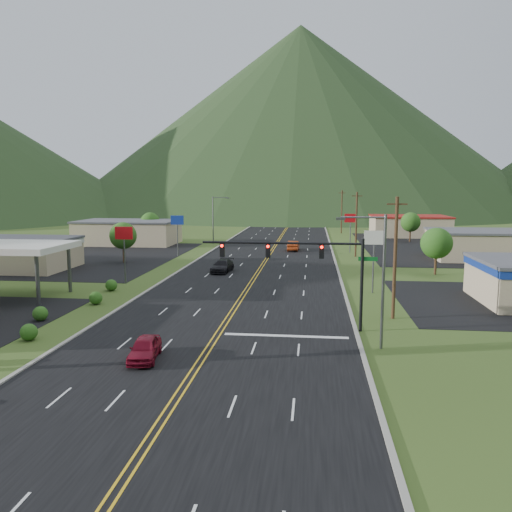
# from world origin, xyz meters

# --- Properties ---
(ground) EXTENTS (500.00, 500.00, 0.00)m
(ground) POSITION_xyz_m (0.00, 0.00, 0.00)
(ground) COLOR #2C4016
(ground) RESTS_ON ground
(road) EXTENTS (20.00, 460.00, 0.04)m
(road) POSITION_xyz_m (0.00, 0.00, 0.00)
(road) COLOR black
(road) RESTS_ON ground
(curb_east) EXTENTS (0.30, 460.00, 0.14)m
(curb_east) POSITION_xyz_m (10.15, 0.00, 0.00)
(curb_east) COLOR gray
(curb_east) RESTS_ON ground
(traffic_signal) EXTENTS (13.10, 0.43, 7.00)m
(traffic_signal) POSITION_xyz_m (6.48, 14.00, 5.33)
(traffic_signal) COLOR black
(traffic_signal) RESTS_ON ground
(streetlight_east) EXTENTS (3.28, 0.25, 9.00)m
(streetlight_east) POSITION_xyz_m (11.18, 10.00, 5.18)
(streetlight_east) COLOR #59595E
(streetlight_east) RESTS_ON ground
(streetlight_west) EXTENTS (3.28, 0.25, 9.00)m
(streetlight_west) POSITION_xyz_m (-11.68, 70.00, 5.18)
(streetlight_west) COLOR #59595E
(streetlight_west) RESTS_ON ground
(gas_canopy) EXTENTS (10.00, 8.00, 5.30)m
(gas_canopy) POSITION_xyz_m (-22.00, 22.00, 4.87)
(gas_canopy) COLOR white
(gas_canopy) RESTS_ON ground
(building_west_mid) EXTENTS (14.40, 10.40, 4.10)m
(building_west_mid) POSITION_xyz_m (-32.00, 38.00, 2.27)
(building_west_mid) COLOR tan
(building_west_mid) RESTS_ON ground
(building_west_far) EXTENTS (18.40, 11.40, 4.50)m
(building_west_far) POSITION_xyz_m (-28.00, 68.00, 2.26)
(building_west_far) COLOR tan
(building_west_far) RESTS_ON ground
(building_east_mid) EXTENTS (14.40, 11.40, 4.30)m
(building_east_mid) POSITION_xyz_m (32.00, 55.00, 2.16)
(building_east_mid) COLOR tan
(building_east_mid) RESTS_ON ground
(building_east_far) EXTENTS (16.40, 12.40, 4.50)m
(building_east_far) POSITION_xyz_m (28.00, 90.00, 2.26)
(building_east_far) COLOR tan
(building_east_far) RESTS_ON ground
(pole_sign_west_a) EXTENTS (2.00, 0.18, 6.40)m
(pole_sign_west_a) POSITION_xyz_m (-14.00, 30.00, 5.05)
(pole_sign_west_a) COLOR #59595E
(pole_sign_west_a) RESTS_ON ground
(pole_sign_west_b) EXTENTS (2.00, 0.18, 6.40)m
(pole_sign_west_b) POSITION_xyz_m (-14.00, 52.00, 5.05)
(pole_sign_west_b) COLOR #59595E
(pole_sign_west_b) RESTS_ON ground
(pole_sign_east_a) EXTENTS (2.00, 0.18, 6.40)m
(pole_sign_east_a) POSITION_xyz_m (13.00, 28.00, 5.05)
(pole_sign_east_a) COLOR #59595E
(pole_sign_east_a) RESTS_ON ground
(pole_sign_east_b) EXTENTS (2.00, 0.18, 6.40)m
(pole_sign_east_b) POSITION_xyz_m (13.00, 60.00, 5.05)
(pole_sign_east_b) COLOR #59595E
(pole_sign_east_b) RESTS_ON ground
(tree_west_a) EXTENTS (3.84, 3.84, 5.82)m
(tree_west_a) POSITION_xyz_m (-20.00, 45.00, 3.89)
(tree_west_a) COLOR #382314
(tree_west_a) RESTS_ON ground
(tree_west_b) EXTENTS (3.84, 3.84, 5.82)m
(tree_west_b) POSITION_xyz_m (-25.00, 72.00, 3.89)
(tree_west_b) COLOR #382314
(tree_west_b) RESTS_ON ground
(tree_east_a) EXTENTS (3.84, 3.84, 5.82)m
(tree_east_a) POSITION_xyz_m (22.00, 40.00, 3.89)
(tree_east_a) COLOR #382314
(tree_east_a) RESTS_ON ground
(tree_east_b) EXTENTS (3.84, 3.84, 5.82)m
(tree_east_b) POSITION_xyz_m (26.00, 78.00, 3.89)
(tree_east_b) COLOR #382314
(tree_east_b) RESTS_ON ground
(utility_pole_a) EXTENTS (1.60, 0.28, 10.00)m
(utility_pole_a) POSITION_xyz_m (13.50, 18.00, 5.13)
(utility_pole_a) COLOR #382314
(utility_pole_a) RESTS_ON ground
(utility_pole_b) EXTENTS (1.60, 0.28, 10.00)m
(utility_pole_b) POSITION_xyz_m (13.50, 55.00, 5.13)
(utility_pole_b) COLOR #382314
(utility_pole_b) RESTS_ON ground
(utility_pole_c) EXTENTS (1.60, 0.28, 10.00)m
(utility_pole_c) POSITION_xyz_m (13.50, 95.00, 5.13)
(utility_pole_c) COLOR #382314
(utility_pole_c) RESTS_ON ground
(utility_pole_d) EXTENTS (1.60, 0.28, 10.00)m
(utility_pole_d) POSITION_xyz_m (13.50, 135.00, 5.13)
(utility_pole_d) COLOR #382314
(utility_pole_d) RESTS_ON ground
(mountain_n) EXTENTS (220.00, 220.00, 85.00)m
(mountain_n) POSITION_xyz_m (0.00, 220.00, 42.50)
(mountain_n) COLOR #1B3016
(mountain_n) RESTS_ON ground
(car_red_near) EXTENTS (2.18, 4.31, 1.41)m
(car_red_near) POSITION_xyz_m (-3.52, 6.04, 0.70)
(car_red_near) COLOR maroon
(car_red_near) RESTS_ON ground
(car_dark_mid) EXTENTS (2.56, 5.40, 1.52)m
(car_dark_mid) POSITION_xyz_m (-4.52, 38.63, 0.76)
(car_dark_mid) COLOR black
(car_dark_mid) RESTS_ON ground
(car_red_far) EXTENTS (1.91, 5.07, 1.65)m
(car_red_far) POSITION_xyz_m (3.61, 61.33, 0.83)
(car_red_far) COLOR #9C3211
(car_red_far) RESTS_ON ground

